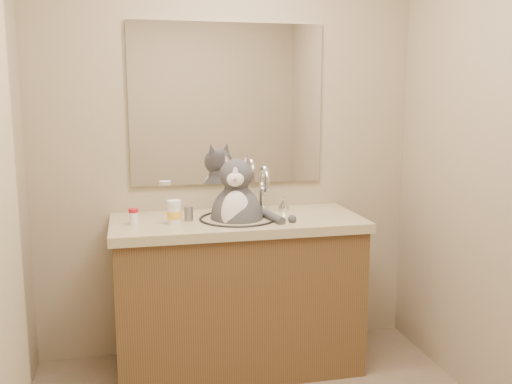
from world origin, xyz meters
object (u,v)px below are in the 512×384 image
pill_bottle_redcap (134,217)px  grey_canister (189,213)px  cat (237,214)px  pill_bottle_orange (174,213)px

pill_bottle_redcap → grey_canister: pill_bottle_redcap is taller
cat → pill_bottle_orange: cat is taller
pill_bottle_redcap → cat: bearing=3.2°
pill_bottle_orange → grey_canister: size_ratio=1.66×
cat → grey_canister: cat is taller
pill_bottle_orange → pill_bottle_redcap: bearing=170.8°
cat → grey_canister: 0.26m
pill_bottle_orange → grey_canister: pill_bottle_orange is taller
cat → pill_bottle_redcap: bearing=-163.0°
pill_bottle_redcap → grey_canister: bearing=8.1°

